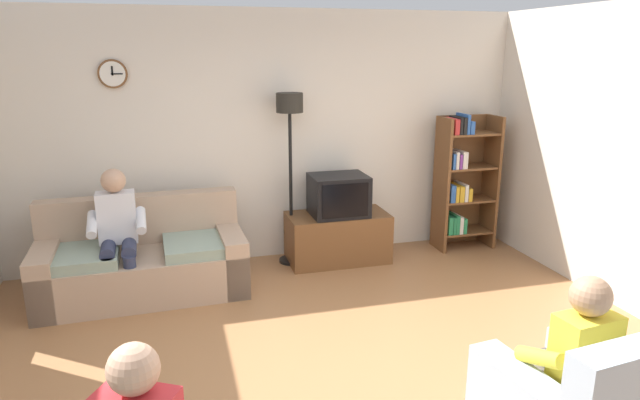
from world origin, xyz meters
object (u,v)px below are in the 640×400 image
(bookshelf, at_px, (461,181))
(floor_lamp, at_px, (290,132))
(person_in_right_armchair, at_px, (569,356))
(couch, at_px, (143,262))
(tv_stand, at_px, (338,237))
(person_on_couch, at_px, (117,229))
(tv, at_px, (339,195))

(bookshelf, xyz_separation_m, floor_lamp, (-2.02, 0.03, 0.65))
(floor_lamp, relative_size, person_in_right_armchair, 1.65)
(couch, distance_m, tv_stand, 2.07)
(bookshelf, xyz_separation_m, person_on_couch, (-3.76, -0.50, -0.10))
(bookshelf, bearing_deg, tv, -176.47)
(couch, distance_m, tv, 2.12)
(tv, relative_size, person_in_right_armchair, 0.54)
(tv_stand, relative_size, tv, 1.83)
(tv, bearing_deg, bookshelf, 3.53)
(floor_lamp, distance_m, person_on_couch, 1.97)
(bookshelf, relative_size, person_in_right_armchair, 1.42)
(person_on_couch, bearing_deg, tv_stand, 10.92)
(bookshelf, bearing_deg, couch, -173.75)
(tv, distance_m, person_in_right_armchair, 3.24)
(floor_lamp, bearing_deg, person_on_couch, -163.01)
(tv, height_order, person_on_couch, person_on_couch)
(floor_lamp, bearing_deg, couch, -164.79)
(tv_stand, height_order, person_on_couch, person_on_couch)
(tv_stand, height_order, tv, tv)
(tv, distance_m, person_on_couch, 2.28)
(tv, bearing_deg, floor_lamp, 166.15)
(bookshelf, bearing_deg, person_on_couch, -172.41)
(tv_stand, bearing_deg, tv, -90.00)
(couch, height_order, person_on_couch, person_on_couch)
(couch, bearing_deg, person_on_couch, -149.86)
(couch, bearing_deg, bookshelf, 6.25)
(person_on_couch, distance_m, person_in_right_armchair, 3.83)
(couch, height_order, tv_stand, couch)
(tv, xyz_separation_m, bookshelf, (1.52, 0.09, 0.04))
(tv, xyz_separation_m, person_in_right_armchair, (0.37, -3.21, -0.15))
(floor_lamp, bearing_deg, bookshelf, -0.83)
(couch, xyz_separation_m, bookshelf, (3.57, 0.39, 0.49))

